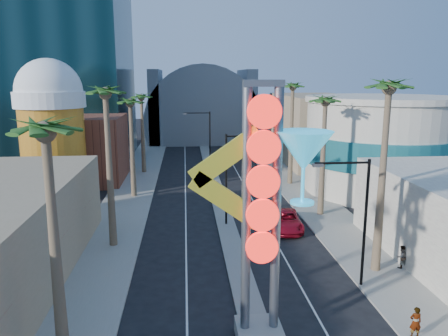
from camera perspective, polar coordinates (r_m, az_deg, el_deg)
sidewalk_west at (r=52.83m, az=-11.60°, el=-2.19°), size 5.00×100.00×0.15m
sidewalk_east at (r=54.04m, az=8.85°, el=-1.77°), size 5.00×100.00×0.15m
median at (r=55.50m, az=-1.46°, el=-1.27°), size 1.60×84.00×0.15m
brick_filler_west at (r=56.06m, az=-18.05°, el=2.37°), size 10.00×10.00×8.00m
filler_east at (r=67.26m, az=11.73°, el=5.05°), size 10.00×20.00×10.00m
beer_mug at (r=48.15m, az=-21.58°, el=5.27°), size 7.00×7.00×14.50m
turquoise_building at (r=51.23m, az=19.67°, el=2.82°), size 16.60×16.60×10.60m
canopy at (r=88.40m, az=-2.91°, el=6.41°), size 22.00×16.00×22.00m
neon_sign at (r=20.10m, az=7.23°, el=-3.74°), size 6.53×2.60×12.55m
streetlight_0 at (r=36.99m, az=1.14°, el=-0.32°), size 3.79×0.25×8.00m
streetlight_1 at (r=60.51m, az=-2.37°, el=4.44°), size 3.79×0.25×8.00m
streetlight_2 at (r=27.16m, az=17.13°, el=-5.48°), size 3.45×0.25×8.00m
palm_0 at (r=18.99m, az=-22.20°, el=2.66°), size 2.40×2.40×11.70m
palm_1 at (r=32.48m, az=-15.18°, el=8.18°), size 2.40×2.40×12.70m
palm_2 at (r=46.39m, az=-12.14°, el=7.64°), size 2.40×2.40×11.20m
palm_3 at (r=58.30m, az=-10.73°, el=8.51°), size 2.40×2.40×11.20m
palm_5 at (r=28.79m, az=20.65°, el=8.30°), size 2.40×2.40×13.20m
palm_6 at (r=40.01m, az=13.08°, el=7.62°), size 2.40×2.40×11.70m
palm_7 at (r=51.49m, az=8.96°, el=9.65°), size 2.40×2.40×12.70m
red_pickup at (r=37.48m, az=7.99°, el=-6.78°), size 3.02×5.75×1.54m
pedestrian_a at (r=24.38m, az=23.73°, el=-17.96°), size 0.61×0.43×1.61m
pedestrian_b at (r=31.88m, az=22.16°, el=-10.68°), size 0.86×0.73×1.56m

